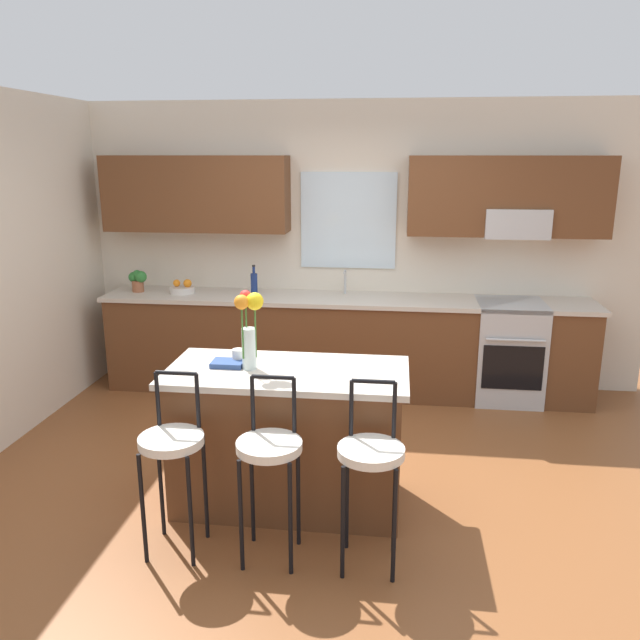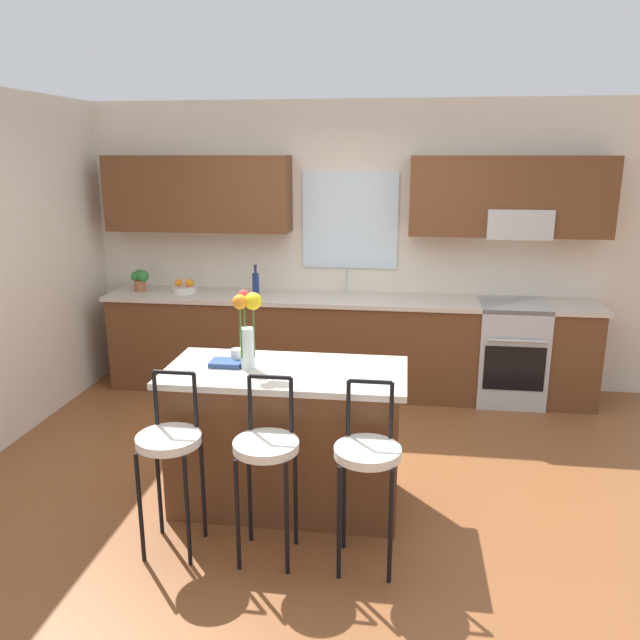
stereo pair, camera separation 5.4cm
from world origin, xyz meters
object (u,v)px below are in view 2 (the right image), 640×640
at_px(bar_stool_near, 170,447).
at_px(bar_stool_far, 367,460).
at_px(kitchen_island, 286,437).
at_px(bottle_olive_oil, 256,283).
at_px(bar_stool_middle, 267,453).
at_px(potted_plant_small, 140,279).
at_px(fruit_bowl_oranges, 185,288).
at_px(mug_ceramic, 237,356).
at_px(cookbook, 227,363).
at_px(flower_vase, 247,323).
at_px(oven_range, 509,352).

bearing_deg(bar_stool_near, bar_stool_far, 0.00).
xyz_separation_m(kitchen_island, bottle_olive_oil, (-0.68, 2.06, 0.57)).
distance_m(bar_stool_far, bottle_olive_oil, 2.93).
height_order(bar_stool_near, bottle_olive_oil, bottle_olive_oil).
relative_size(bar_stool_middle, bar_stool_far, 1.00).
bearing_deg(bar_stool_middle, potted_plant_small, 124.67).
bearing_deg(bar_stool_far, fruit_bowl_oranges, 126.20).
height_order(kitchen_island, mug_ceramic, mug_ceramic).
height_order(kitchen_island, bar_stool_middle, bar_stool_middle).
bearing_deg(mug_ceramic, cookbook, -128.09).
relative_size(mug_ceramic, potted_plant_small, 0.42).
height_order(kitchen_island, potted_plant_small, potted_plant_small).
height_order(bar_stool_near, flower_vase, flower_vase).
height_order(kitchen_island, bar_stool_far, bar_stool_far).
height_order(bottle_olive_oil, potted_plant_small, bottle_olive_oil).
height_order(bar_stool_middle, potted_plant_small, potted_plant_small).
relative_size(mug_ceramic, fruit_bowl_oranges, 0.38).
height_order(flower_vase, cookbook, flower_vase).
bearing_deg(bar_stool_middle, cookbook, 122.68).
xyz_separation_m(kitchen_island, bar_stool_middle, (0.00, -0.57, 0.17)).
relative_size(oven_range, bar_stool_middle, 0.88).
distance_m(cookbook, bottle_olive_oil, 2.06).
bearing_deg(bottle_olive_oil, flower_vase, -77.84).
bearing_deg(oven_range, bar_stool_middle, -122.93).
relative_size(bar_stool_near, fruit_bowl_oranges, 4.34).
bearing_deg(mug_ceramic, bar_stool_middle, -63.48).
relative_size(kitchen_island, bar_stool_middle, 1.44).
relative_size(bar_stool_near, bottle_olive_oil, 3.64).
xyz_separation_m(bar_stool_far, potted_plant_small, (-2.37, 2.64, 0.41)).
xyz_separation_m(cookbook, potted_plant_small, (-1.44, 2.04, 0.11)).
height_order(bar_stool_far, cookbook, bar_stool_far).
height_order(oven_range, mug_ceramic, mug_ceramic).
height_order(flower_vase, bottle_olive_oil, flower_vase).
distance_m(oven_range, bar_stool_near, 3.45).
height_order(bar_stool_far, fruit_bowl_oranges, fruit_bowl_oranges).
height_order(bar_stool_middle, bar_stool_far, same).
relative_size(oven_range, fruit_bowl_oranges, 3.83).
distance_m(kitchen_island, bar_stool_near, 0.81).
distance_m(oven_range, potted_plant_small, 3.56).
bearing_deg(cookbook, kitchen_island, -3.43).
xyz_separation_m(bar_stool_near, flower_vase, (0.32, 0.55, 0.58)).
xyz_separation_m(bar_stool_middle, cookbook, (-0.38, 0.60, 0.30)).
bearing_deg(bar_stool_far, mug_ceramic, 143.06).
bearing_deg(flower_vase, bar_stool_far, -35.46).
xyz_separation_m(flower_vase, potted_plant_small, (-1.59, 2.08, -0.17)).
distance_m(bar_stool_near, bar_stool_middle, 0.55).
xyz_separation_m(bar_stool_near, bar_stool_far, (1.10, 0.00, 0.00)).
xyz_separation_m(cookbook, fruit_bowl_oranges, (-1.00, 2.04, 0.03)).
distance_m(bar_stool_far, cookbook, 1.15).
bearing_deg(potted_plant_small, bar_stool_near, -64.22).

